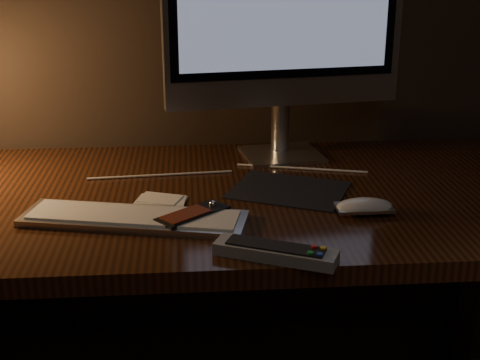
{
  "coord_description": "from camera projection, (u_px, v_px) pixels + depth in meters",
  "views": [
    {
      "loc": [
        -0.06,
        0.47,
        1.27
      ],
      "look_at": [
        0.04,
        1.73,
        0.82
      ],
      "focal_mm": 50.0,
      "sensor_mm": 36.0,
      "label": 1
    }
  ],
  "objects": [
    {
      "name": "tv_remote",
      "position": [
        276.0,
        252.0,
        1.17
      ],
      "size": [
        0.22,
        0.14,
        0.03
      ],
      "rotation": [
        0.0,
        0.0,
        -0.43
      ],
      "color": "gray",
      "rests_on": "desk"
    },
    {
      "name": "mousepad",
      "position": [
        289.0,
        190.0,
        1.49
      ],
      "size": [
        0.31,
        0.28,
        0.0
      ],
      "primitive_type": "cube",
      "rotation": [
        0.0,
        0.0,
        -0.43
      ],
      "color": "black",
      "rests_on": "desk"
    },
    {
      "name": "media_remote",
      "position": [
        193.0,
        216.0,
        1.32
      ],
      "size": [
        0.16,
        0.14,
        0.03
      ],
      "rotation": [
        0.0,
        0.0,
        0.7
      ],
      "color": "black",
      "rests_on": "desk"
    },
    {
      "name": "mouse",
      "position": [
        364.0,
        208.0,
        1.36
      ],
      "size": [
        0.12,
        0.06,
        0.02
      ],
      "primitive_type": "ellipsoid",
      "rotation": [
        0.0,
        0.0,
        0.0
      ],
      "color": "white",
      "rests_on": "desk"
    },
    {
      "name": "desk",
      "position": [
        217.0,
        233.0,
        1.59
      ],
      "size": [
        1.6,
        0.75,
        0.75
      ],
      "color": "#391C0D",
      "rests_on": "ground"
    },
    {
      "name": "monitor",
      "position": [
        285.0,
        10.0,
        1.6
      ],
      "size": [
        0.6,
        0.2,
        0.63
      ],
      "rotation": [
        0.0,
        0.0,
        0.15
      ],
      "color": "silver",
      "rests_on": "desk"
    },
    {
      "name": "cable",
      "position": [
        232.0,
        173.0,
        1.59
      ],
      "size": [
        0.66,
        0.09,
        0.01
      ],
      "primitive_type": "cylinder",
      "rotation": [
        0.0,
        1.57,
        -0.13
      ],
      "color": "white",
      "rests_on": "desk"
    },
    {
      "name": "keyboard",
      "position": [
        134.0,
        217.0,
        1.32
      ],
      "size": [
        0.46,
        0.22,
        0.02
      ],
      "primitive_type": "cube",
      "rotation": [
        0.0,
        0.0,
        -0.23
      ],
      "color": "silver",
      "rests_on": "desk"
    },
    {
      "name": "papers",
      "position": [
        161.0,
        200.0,
        1.43
      ],
      "size": [
        0.12,
        0.09,
        0.01
      ],
      "primitive_type": "cube",
      "rotation": [
        0.0,
        0.0,
        -0.25
      ],
      "color": "white",
      "rests_on": "desk"
    }
  ]
}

